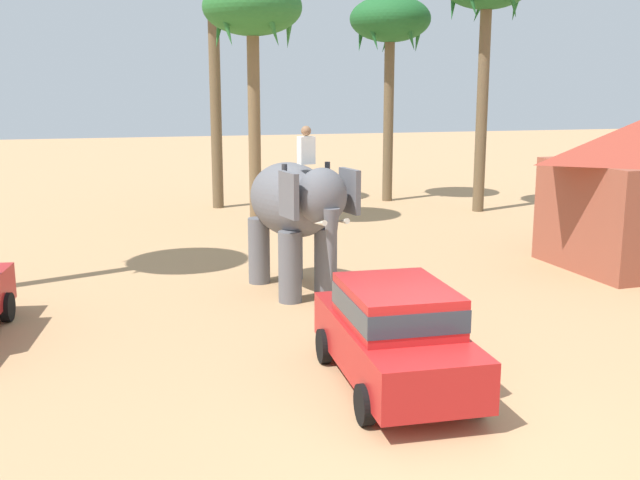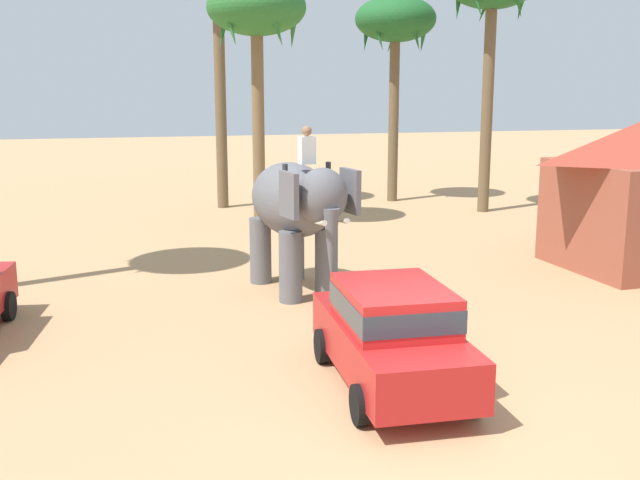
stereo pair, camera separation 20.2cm
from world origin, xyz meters
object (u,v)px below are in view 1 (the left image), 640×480
Objects in this scene: car_sedan_foreground at (395,331)px; elephant_with_mahout at (295,208)px; palm_tree_behind_elephant at (390,25)px; palm_tree_leaning_seaward at (252,15)px.

elephant_with_mahout is (-0.26, 5.93, 1.06)m from car_sedan_foreground.
palm_tree_behind_elephant is at bearing 70.72° from car_sedan_foreground.
palm_tree_behind_elephant is at bearing 35.12° from palm_tree_leaning_seaward.
palm_tree_behind_elephant reaches higher than elephant_with_mahout.
palm_tree_behind_elephant is 1.01× the size of palm_tree_leaning_seaward.
palm_tree_leaning_seaward is at bearing 86.29° from elephant_with_mahout.
palm_tree_behind_elephant is (6.80, 12.75, 5.01)m from elephant_with_mahout.
palm_tree_leaning_seaward is (0.54, 8.35, 4.93)m from elephant_with_mahout.
car_sedan_foreground is 0.52× the size of palm_tree_leaning_seaward.
car_sedan_foreground is 15.49m from palm_tree_leaning_seaward.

